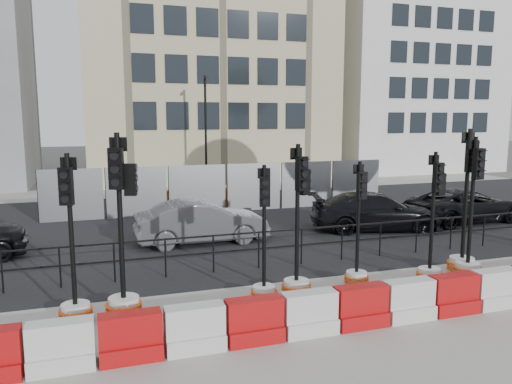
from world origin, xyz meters
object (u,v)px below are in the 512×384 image
object	(u,v)px
traffic_signal_a	(74,290)
traffic_signal_d	(297,262)
car_c	(376,212)
traffic_signal_h	(469,251)

from	to	relation	value
traffic_signal_a	traffic_signal_d	distance (m)	4.56
car_c	traffic_signal_a	bearing A→B (deg)	131.82
traffic_signal_d	traffic_signal_h	distance (m)	4.44
traffic_signal_h	car_c	world-z (taller)	traffic_signal_h
traffic_signal_a	traffic_signal_h	world-z (taller)	traffic_signal_h
traffic_signal_h	car_c	distance (m)	5.40
traffic_signal_d	car_c	distance (m)	7.34
traffic_signal_a	traffic_signal_h	distance (m)	9.00
traffic_signal_a	car_c	size ratio (longest dim) A/B	0.67
traffic_signal_d	car_c	bearing A→B (deg)	27.63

